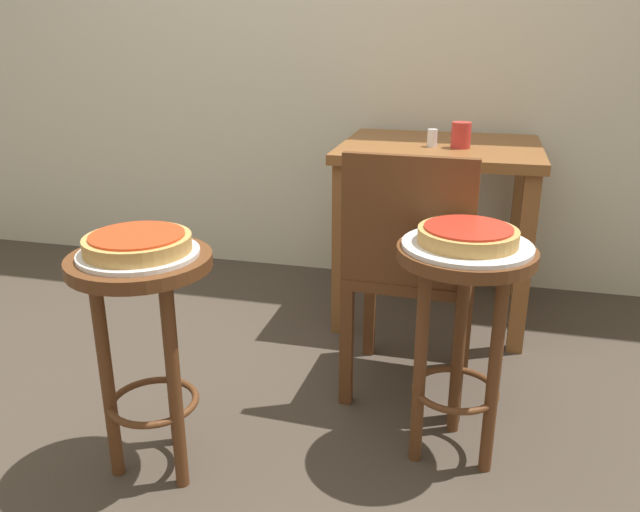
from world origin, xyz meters
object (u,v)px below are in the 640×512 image
(condiment_shaker, at_px, (432,138))
(stool_middle, at_px, (462,306))
(dining_table, at_px, (439,177))
(serving_plate_middle, at_px, (467,245))
(pizza_middle, at_px, (468,235))
(stool_foreground, at_px, (145,316))
(wooden_chair, at_px, (410,267))
(serving_plate_foreground, at_px, (139,253))
(pizza_foreground, at_px, (138,243))
(cup_near_edge, at_px, (461,135))

(condiment_shaker, bearing_deg, stool_middle, -79.28)
(stool_middle, bearing_deg, dining_table, 98.24)
(serving_plate_middle, height_order, condiment_shaker, condiment_shaker)
(stool_middle, distance_m, pizza_middle, 0.20)
(stool_foreground, distance_m, pizza_middle, 0.88)
(stool_foreground, xyz_separation_m, wooden_chair, (0.64, 0.57, -0.01))
(serving_plate_foreground, relative_size, pizza_middle, 1.17)
(pizza_middle, bearing_deg, serving_plate_foreground, -161.50)
(stool_middle, relative_size, pizza_middle, 2.45)
(pizza_foreground, distance_m, cup_near_edge, 1.43)
(wooden_chair, bearing_deg, stool_foreground, -138.31)
(pizza_middle, relative_size, wooden_chair, 0.31)
(serving_plate_middle, height_order, wooden_chair, wooden_chair)
(serving_plate_foreground, xyz_separation_m, condiment_shaker, (0.63, 1.21, 0.13))
(pizza_foreground, xyz_separation_m, cup_near_edge, (0.75, 1.21, 0.12))
(pizza_middle, distance_m, condiment_shaker, 0.96)
(dining_table, bearing_deg, stool_middle, -81.76)
(cup_near_edge, distance_m, wooden_chair, 0.73)
(stool_foreground, xyz_separation_m, pizza_foreground, (0.00, 0.00, 0.20))
(stool_middle, xyz_separation_m, serving_plate_middle, (-0.00, 0.00, 0.18))
(dining_table, relative_size, wooden_chair, 0.94)
(stool_foreground, bearing_deg, pizza_middle, 18.50)
(pizza_middle, height_order, wooden_chair, wooden_chair)
(pizza_foreground, relative_size, cup_near_edge, 2.68)
(stool_foreground, distance_m, wooden_chair, 0.85)
(stool_foreground, height_order, dining_table, dining_table)
(stool_middle, bearing_deg, pizza_middle, 180.00)
(stool_foreground, bearing_deg, stool_middle, 18.50)
(cup_near_edge, height_order, condiment_shaker, cup_near_edge)
(cup_near_edge, bearing_deg, serving_plate_foreground, -121.66)
(cup_near_edge, relative_size, wooden_chair, 0.12)
(pizza_middle, bearing_deg, cup_near_edge, 94.00)
(dining_table, distance_m, cup_near_edge, 0.22)
(cup_near_edge, relative_size, condiment_shaker, 1.45)
(serving_plate_foreground, distance_m, stool_middle, 0.87)
(dining_table, bearing_deg, pizza_middle, -81.76)
(dining_table, bearing_deg, stool_foreground, -117.47)
(stool_middle, bearing_deg, serving_plate_middle, 180.00)
(pizza_foreground, xyz_separation_m, condiment_shaker, (0.63, 1.21, 0.10))
(condiment_shaker, xyz_separation_m, wooden_chair, (0.00, -0.64, -0.31))
(pizza_foreground, bearing_deg, wooden_chair, 41.69)
(stool_foreground, xyz_separation_m, serving_plate_foreground, (0.00, 0.00, 0.18))
(pizza_foreground, bearing_deg, serving_plate_foreground, 0.00)
(stool_middle, height_order, dining_table, dining_table)
(serving_plate_middle, xyz_separation_m, dining_table, (-0.15, 1.01, -0.04))
(pizza_middle, xyz_separation_m, cup_near_edge, (-0.07, 0.94, 0.12))
(dining_table, bearing_deg, serving_plate_middle, -81.76)
(stool_foreground, relative_size, cup_near_edge, 6.37)
(stool_foreground, bearing_deg, dining_table, 62.53)
(pizza_foreground, bearing_deg, condiment_shaker, 62.31)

